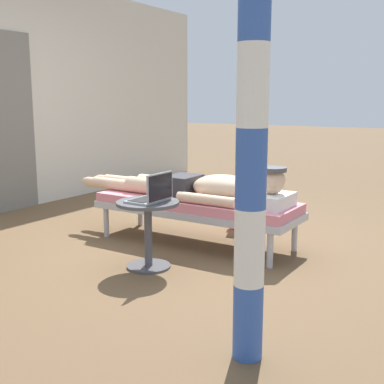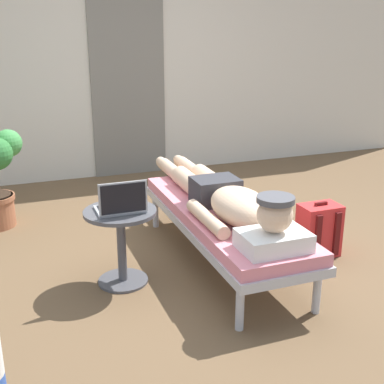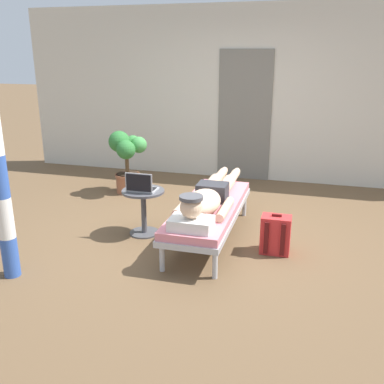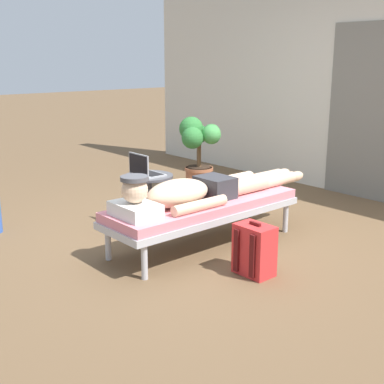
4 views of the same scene
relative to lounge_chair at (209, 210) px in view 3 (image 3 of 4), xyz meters
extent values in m
plane|color=brown|center=(-0.15, 0.09, -0.35)|extent=(40.00, 40.00, 0.00)
cube|color=beige|center=(0.00, 2.65, 1.00)|extent=(7.60, 0.20, 2.70)
cube|color=slate|center=(-0.05, 2.54, 0.67)|extent=(0.84, 0.03, 2.04)
cylinder|color=#B7B7BC|center=(-0.26, 0.84, -0.21)|extent=(0.05, 0.05, 0.28)
cylinder|color=#B7B7BC|center=(0.26, 0.84, -0.21)|extent=(0.05, 0.05, 0.28)
cylinder|color=#B7B7BC|center=(-0.26, -0.84, -0.21)|extent=(0.05, 0.05, 0.28)
cylinder|color=#B7B7BC|center=(0.26, -0.84, -0.21)|extent=(0.05, 0.05, 0.28)
cube|color=#B7B7BC|center=(0.00, 0.00, -0.04)|extent=(0.62, 1.88, 0.06)
cube|color=pink|center=(0.00, 0.00, 0.03)|extent=(0.59, 1.84, 0.08)
cube|color=white|center=(0.00, -0.73, 0.13)|extent=(0.40, 0.28, 0.11)
sphere|color=beige|center=(0.00, -0.73, 0.29)|extent=(0.21, 0.21, 0.21)
cylinder|color=#4C4C51|center=(0.00, -0.73, 0.38)|extent=(0.22, 0.22, 0.03)
ellipsoid|color=beige|center=(0.00, -0.29, 0.19)|extent=(0.35, 0.60, 0.23)
cylinder|color=beige|center=(-0.22, -0.24, 0.12)|extent=(0.09, 0.55, 0.09)
cylinder|color=beige|center=(0.22, -0.24, 0.12)|extent=(0.09, 0.55, 0.09)
cube|color=#333338|center=(0.00, 0.14, 0.17)|extent=(0.33, 0.26, 0.19)
cylinder|color=beige|center=(-0.09, 0.48, 0.15)|extent=(0.15, 0.42, 0.15)
cylinder|color=beige|center=(-0.09, 0.91, 0.13)|extent=(0.11, 0.44, 0.11)
ellipsoid|color=beige|center=(-0.09, 1.20, 0.12)|extent=(0.09, 0.20, 0.10)
cylinder|color=beige|center=(0.09, 0.48, 0.15)|extent=(0.15, 0.42, 0.15)
cylinder|color=beige|center=(0.09, 0.91, 0.13)|extent=(0.11, 0.44, 0.11)
ellipsoid|color=beige|center=(0.09, 1.20, 0.12)|extent=(0.09, 0.20, 0.10)
cylinder|color=#4C4C51|center=(-0.76, -0.04, -0.34)|extent=(0.34, 0.34, 0.02)
cylinder|color=#4C4C51|center=(-0.76, -0.04, -0.09)|extent=(0.06, 0.06, 0.48)
cylinder|color=#4C4C51|center=(-0.76, -0.04, 0.17)|extent=(0.48, 0.48, 0.02)
cube|color=#A5A8AD|center=(-0.76, -0.04, 0.19)|extent=(0.31, 0.22, 0.02)
cube|color=black|center=(-0.76, -0.03, 0.20)|extent=(0.27, 0.15, 0.00)
cube|color=#A5A8AD|center=(-0.76, -0.16, 0.30)|extent=(0.31, 0.01, 0.21)
cube|color=black|center=(-0.76, -0.17, 0.30)|extent=(0.29, 0.00, 0.19)
cube|color=red|center=(0.74, -0.14, -0.15)|extent=(0.30, 0.20, 0.40)
cube|color=red|center=(0.74, -0.02, -0.22)|extent=(0.22, 0.04, 0.18)
cube|color=#531212|center=(0.66, -0.25, -0.15)|extent=(0.04, 0.02, 0.34)
cube|color=#531212|center=(0.82, -0.25, -0.15)|extent=(0.04, 0.02, 0.34)
cube|color=#531212|center=(0.74, -0.14, 0.07)|extent=(0.10, 0.02, 0.02)
cylinder|color=#9E5B3D|center=(-1.57, 1.34, -0.21)|extent=(0.34, 0.34, 0.28)
cylinder|color=#9E5B3D|center=(-1.57, 1.34, -0.09)|extent=(0.37, 0.37, 0.04)
cylinder|color=#332319|center=(-1.57, 1.34, -0.06)|extent=(0.31, 0.31, 0.01)
cylinder|color=brown|center=(-1.57, 1.34, 0.10)|extent=(0.06, 0.06, 0.33)
sphere|color=#429347|center=(-1.39, 1.39, 0.37)|extent=(0.24, 0.24, 0.24)
sphere|color=#38843D|center=(-1.54, 1.54, 0.36)|extent=(0.24, 0.24, 0.24)
sphere|color=#23602D|center=(-1.68, 1.44, 0.34)|extent=(0.24, 0.24, 0.24)
sphere|color=#2D7233|center=(-1.64, 1.28, 0.43)|extent=(0.31, 0.31, 0.31)
sphere|color=#2D7233|center=(-1.49, 1.17, 0.34)|extent=(0.27, 0.27, 0.27)
cylinder|color=#3359B2|center=(-1.58, -1.30, -0.15)|extent=(0.15, 0.15, 0.38)
cylinder|color=white|center=(-1.58, -1.30, 0.23)|extent=(0.15, 0.15, 0.38)
camera|label=1|loc=(-3.71, -2.32, 0.94)|focal=46.80mm
camera|label=2|loc=(-1.40, -3.11, 1.33)|focal=47.33mm
camera|label=3|loc=(1.03, -4.34, 1.66)|focal=40.66mm
camera|label=4|loc=(3.23, -2.95, 1.30)|focal=48.03mm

